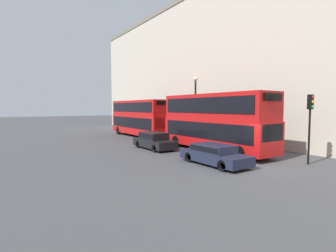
% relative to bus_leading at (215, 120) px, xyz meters
% --- Properties ---
extents(ground_plane, '(200.00, 200.00, 0.00)m').
position_rel_bus_leading_xyz_m(ground_plane, '(-1.60, -5.69, -2.51)').
color(ground_plane, '#424244').
extents(building_facade, '(1.10, 80.00, 16.94)m').
position_rel_bus_leading_xyz_m(building_facade, '(5.40, -5.69, 6.27)').
color(building_facade, beige).
rests_on(building_facade, ground).
extents(bus_leading, '(2.59, 10.47, 4.56)m').
position_rel_bus_leading_xyz_m(bus_leading, '(0.00, 0.00, 0.00)').
color(bus_leading, red).
rests_on(bus_leading, ground).
extents(bus_second_in_queue, '(2.59, 10.90, 4.32)m').
position_rel_bus_leading_xyz_m(bus_second_in_queue, '(0.00, 12.83, -0.12)').
color(bus_second_in_queue, red).
rests_on(bus_second_in_queue, ground).
extents(car_dark_sedan, '(1.85, 4.65, 1.24)m').
position_rel_bus_leading_xyz_m(car_dark_sedan, '(-3.40, -3.55, -1.84)').
color(car_dark_sedan, '#1E2338').
rests_on(car_dark_sedan, ground).
extents(car_hatchback, '(1.80, 4.48, 1.40)m').
position_rel_bus_leading_xyz_m(car_hatchback, '(-3.40, 3.72, -1.77)').
color(car_hatchback, black).
rests_on(car_hatchback, ground).
extents(traffic_light, '(0.30, 0.36, 4.30)m').
position_rel_bus_leading_xyz_m(traffic_light, '(1.53, -6.72, 0.57)').
color(traffic_light, black).
rests_on(traffic_light, ground).
extents(street_lamp, '(0.44, 0.44, 6.47)m').
position_rel_bus_leading_xyz_m(street_lamp, '(1.63, 4.40, 1.49)').
color(street_lamp, black).
rests_on(street_lamp, ground).
extents(pedestrian, '(0.36, 0.36, 1.67)m').
position_rel_bus_leading_xyz_m(pedestrian, '(2.37, 16.19, -1.74)').
color(pedestrian, '#334C6B').
rests_on(pedestrian, ground).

